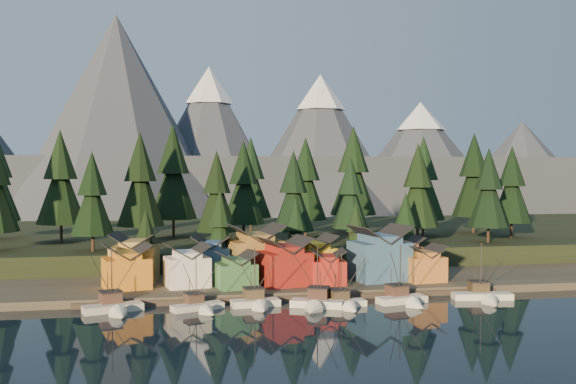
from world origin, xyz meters
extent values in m
plane|color=black|center=(0.00, 0.00, 0.00)|extent=(500.00, 500.00, 0.00)
cube|color=#3C352B|center=(0.00, 40.00, 0.75)|extent=(400.00, 50.00, 1.50)
cube|color=black|center=(0.00, 90.00, 3.00)|extent=(420.00, 100.00, 6.00)
cube|color=#463A32|center=(0.00, 16.50, 0.50)|extent=(80.00, 4.00, 1.00)
cube|color=#444B57|center=(0.00, 240.00, 15.00)|extent=(560.00, 160.00, 30.00)
cone|color=#444B57|center=(-45.00, 180.00, 45.00)|extent=(100.00, 100.00, 90.00)
cone|color=#444B57|center=(-5.00, 198.00, 36.00)|extent=(80.00, 80.00, 72.00)
cone|color=white|center=(-5.00, 198.00, 63.36)|extent=(22.40, 22.40, 17.28)
cone|color=#444B57|center=(45.00, 186.00, 34.00)|extent=(84.00, 84.00, 68.00)
cone|color=white|center=(45.00, 186.00, 59.84)|extent=(23.52, 23.52, 16.32)
cone|color=#444B57|center=(100.00, 202.00, 29.00)|extent=(92.00, 92.00, 58.00)
cone|color=white|center=(100.00, 202.00, 51.04)|extent=(25.76, 25.76, 13.92)
cone|color=#444B57|center=(160.00, 210.00, 25.00)|extent=(88.00, 88.00, 50.00)
cube|color=beige|center=(-32.56, 11.67, 0.38)|extent=(10.55, 6.15, 1.75)
cone|color=beige|center=(-30.90, 6.42, 0.38)|extent=(4.16, 4.25, 3.28)
cube|color=black|center=(-32.56, 11.67, -0.27)|extent=(10.80, 6.27, 0.38)
cube|color=brown|center=(-33.12, 13.42, 2.08)|extent=(4.32, 4.18, 1.97)
cube|color=#262323|center=(-33.12, 13.42, 3.17)|extent=(4.60, 4.46, 0.22)
cylinder|color=black|center=(-32.75, 12.25, 6.12)|extent=(0.20, 0.20, 9.84)
cylinder|color=black|center=(-33.74, 15.40, 3.61)|extent=(0.15, 0.15, 4.81)
cube|color=beige|center=(-18.19, 10.50, 0.32)|extent=(9.54, 5.85, 1.46)
cone|color=beige|center=(-16.38, 5.81, 0.32)|extent=(3.68, 3.90, 2.73)
cube|color=black|center=(-18.19, 10.50, -0.23)|extent=(9.76, 5.97, 0.32)
cube|color=brown|center=(-18.79, 12.07, 1.73)|extent=(3.70, 3.60, 1.64)
cube|color=#262323|center=(-18.79, 12.07, 2.64)|extent=(3.94, 3.83, 0.18)
cylinder|color=black|center=(-18.39, 11.02, 5.10)|extent=(0.16, 0.16, 8.20)
cylinder|color=black|center=(-19.48, 13.84, 3.01)|extent=(0.13, 0.13, 4.01)
cube|color=silver|center=(-7.88, 11.57, 0.36)|extent=(8.91, 4.03, 1.65)
cone|color=silver|center=(-7.36, 6.87, 0.36)|extent=(3.41, 3.27, 3.10)
cube|color=black|center=(-7.88, 11.57, -0.26)|extent=(9.13, 4.11, 0.36)
cube|color=brown|center=(-8.05, 13.14, 1.97)|extent=(3.63, 3.45, 1.86)
cube|color=#262323|center=(-8.05, 13.14, 3.00)|extent=(3.86, 3.68, 0.21)
cylinder|color=black|center=(-7.94, 12.09, 5.79)|extent=(0.19, 0.19, 9.31)
cylinder|color=black|center=(-8.25, 14.92, 3.41)|extent=(0.14, 0.14, 4.55)
cube|color=silver|center=(2.79, 8.98, 0.38)|extent=(9.85, 6.52, 1.75)
cone|color=silver|center=(0.88, 4.25, 0.38)|extent=(4.23, 4.17, 3.29)
cube|color=black|center=(2.79, 8.98, -0.27)|extent=(10.09, 6.66, 0.38)
cube|color=#442C24|center=(3.42, 10.56, 2.08)|extent=(4.48, 4.36, 1.97)
cube|color=#262323|center=(3.42, 10.56, 3.18)|extent=(4.76, 4.64, 0.22)
cylinder|color=black|center=(3.00, 9.51, 6.14)|extent=(0.20, 0.20, 9.86)
cylinder|color=black|center=(4.14, 12.35, 3.62)|extent=(0.15, 0.15, 4.82)
cube|color=white|center=(7.34, 8.52, 0.33)|extent=(8.67, 3.89, 1.50)
cone|color=white|center=(7.95, 3.97, 0.33)|extent=(3.16, 3.20, 2.81)
cube|color=black|center=(7.34, 8.52, -0.23)|extent=(8.87, 3.97, 0.33)
cube|color=#4A3B27|center=(7.13, 10.03, 1.78)|extent=(3.34, 3.18, 1.68)
cube|color=#262323|center=(7.13, 10.03, 2.71)|extent=(3.55, 3.39, 0.19)
cylinder|color=black|center=(7.27, 9.02, 5.24)|extent=(0.17, 0.17, 8.42)
cylinder|color=black|center=(6.90, 11.75, 3.09)|extent=(0.13, 0.13, 4.12)
cube|color=silver|center=(18.83, 9.54, 0.37)|extent=(9.85, 5.14, 1.68)
cone|color=silver|center=(19.97, 4.52, 0.37)|extent=(3.78, 3.82, 3.15)
cube|color=black|center=(18.83, 9.54, -0.26)|extent=(10.08, 5.25, 0.37)
cube|color=brown|center=(18.45, 11.22, 1.99)|extent=(3.97, 3.81, 1.89)
cube|color=#262323|center=(18.45, 11.22, 3.04)|extent=(4.22, 4.06, 0.21)
cylinder|color=black|center=(18.70, 10.10, 5.87)|extent=(0.19, 0.19, 9.44)
cylinder|color=black|center=(18.02, 13.12, 3.46)|extent=(0.15, 0.15, 4.61)
cube|color=silver|center=(34.88, 9.97, 0.37)|extent=(11.37, 4.81, 1.67)
cone|color=silver|center=(33.94, 4.00, 0.37)|extent=(3.68, 4.20, 3.13)
cube|color=black|center=(34.88, 9.97, -0.26)|extent=(11.64, 4.90, 0.37)
cube|color=#463725|center=(35.19, 11.96, 1.99)|extent=(3.79, 3.62, 1.88)
cube|color=#262323|center=(35.19, 11.96, 3.03)|extent=(4.03, 3.86, 0.21)
cylinder|color=black|center=(34.98, 10.63, 5.85)|extent=(0.19, 0.19, 9.40)
cylinder|color=black|center=(35.54, 14.21, 3.45)|extent=(0.15, 0.15, 4.60)
cube|color=orange|center=(-31.16, 25.36, 4.43)|extent=(10.04, 9.25, 5.86)
cube|color=orange|center=(-31.16, 25.36, 7.95)|extent=(6.27, 8.21, 1.20)
cube|color=white|center=(-19.61, 25.10, 4.39)|extent=(9.29, 8.60, 5.79)
cube|color=white|center=(-19.61, 25.10, 7.84)|extent=(5.73, 7.73, 1.13)
cube|color=#3B6E3F|center=(-10.35, 21.97, 3.88)|extent=(8.26, 7.88, 4.76)
cube|color=#3B6E3F|center=(-10.35, 21.97, 6.75)|extent=(5.08, 7.15, 1.00)
cube|color=maroon|center=(-0.55, 23.53, 4.79)|extent=(10.93, 10.11, 6.57)
cube|color=maroon|center=(-0.55, 23.53, 8.71)|extent=(6.81, 9.00, 1.31)
cube|color=#A12119|center=(8.26, 23.02, 3.90)|extent=(7.51, 7.51, 4.80)
cube|color=#A12119|center=(8.26, 23.02, 6.76)|extent=(4.49, 6.99, 0.94)
cube|color=#375D83|center=(19.81, 25.33, 5.47)|extent=(12.17, 10.79, 7.93)
cube|color=#375D83|center=(19.81, 25.33, 10.17)|extent=(7.37, 9.77, 1.51)
cube|color=#C17431|center=(28.40, 22.51, 4.06)|extent=(8.01, 7.17, 5.13)
cube|color=#C17431|center=(28.40, 22.51, 7.14)|extent=(4.66, 6.74, 1.05)
cube|color=#B0883E|center=(-30.09, 33.91, 5.04)|extent=(10.11, 9.25, 7.07)
cube|color=#B0883E|center=(-30.09, 33.91, 9.20)|extent=(6.04, 8.53, 1.28)
cube|color=#3B638D|center=(-14.08, 34.22, 4.78)|extent=(9.34, 8.94, 6.55)
cube|color=#3B638D|center=(-14.08, 34.22, 8.61)|extent=(5.75, 8.11, 1.13)
cube|color=olive|center=(-5.27, 31.87, 5.52)|extent=(11.95, 10.60, 8.04)
cube|color=olive|center=(-5.27, 31.87, 10.28)|extent=(7.15, 9.70, 1.51)
cube|color=gold|center=(7.19, 31.73, 4.61)|extent=(9.84, 8.56, 6.21)
cube|color=gold|center=(7.19, 31.73, 8.32)|extent=(5.91, 7.78, 1.24)
cube|color=beige|center=(21.02, 34.12, 4.80)|extent=(9.68, 8.92, 6.60)
cube|color=beige|center=(21.02, 34.12, 8.68)|extent=(5.90, 8.10, 1.19)
cube|color=#975B35|center=(28.41, 33.56, 4.42)|extent=(7.19, 6.74, 5.83)
cube|color=#975B35|center=(28.41, 33.56, 7.82)|extent=(3.96, 6.60, 1.01)
cylinder|color=#332319|center=(-50.00, 68.00, 8.50)|extent=(0.70, 0.70, 5.01)
cone|color=black|center=(-50.00, 68.00, 19.36)|extent=(12.25, 12.25, 17.26)
cone|color=black|center=(-50.00, 68.00, 28.26)|extent=(8.35, 8.35, 12.52)
cylinder|color=#332319|center=(-40.00, 48.00, 7.98)|extent=(0.70, 0.70, 3.97)
cone|color=black|center=(-40.00, 48.00, 16.58)|extent=(9.69, 9.69, 13.66)
cone|color=black|center=(-40.00, 48.00, 23.63)|extent=(6.61, 6.61, 9.91)
cylinder|color=#332319|center=(-30.00, 60.00, 8.44)|extent=(0.70, 0.70, 4.87)
cone|color=black|center=(-30.00, 60.00, 18.99)|extent=(11.91, 11.91, 16.78)
cone|color=black|center=(-30.00, 60.00, 27.65)|extent=(8.12, 8.12, 12.18)
cylinder|color=#332319|center=(-22.00, 75.00, 8.71)|extent=(0.70, 0.70, 5.42)
cone|color=black|center=(-22.00, 75.00, 20.47)|extent=(13.26, 13.26, 18.68)
cone|color=black|center=(-22.00, 75.00, 30.11)|extent=(9.04, 9.04, 13.56)
cylinder|color=#332319|center=(-12.00, 50.00, 8.02)|extent=(0.70, 0.70, 4.03)
cone|color=black|center=(-12.00, 50.00, 16.75)|extent=(9.86, 9.86, 13.89)
cone|color=black|center=(-12.00, 50.00, 23.92)|extent=(6.72, 6.72, 10.08)
cylinder|color=#332319|center=(-4.00, 65.00, 8.30)|extent=(0.70, 0.70, 4.59)
cone|color=black|center=(-4.00, 65.00, 18.24)|extent=(11.22, 11.22, 15.81)
cone|color=black|center=(-4.00, 65.00, 26.41)|extent=(7.65, 7.65, 11.48)
cylinder|color=#332319|center=(6.00, 48.00, 8.02)|extent=(0.70, 0.70, 4.05)
cone|color=black|center=(6.00, 48.00, 16.79)|extent=(9.89, 9.89, 13.94)
cone|color=black|center=(6.00, 48.00, 23.98)|extent=(6.74, 6.74, 10.12)
cylinder|color=#332319|center=(14.00, 72.00, 8.41)|extent=(0.70, 0.70, 4.82)
cone|color=black|center=(14.00, 72.00, 18.86)|extent=(11.79, 11.79, 16.61)
cone|color=black|center=(14.00, 72.00, 27.43)|extent=(8.04, 8.04, 12.06)
cylinder|color=#332319|center=(22.00, 55.00, 7.91)|extent=(0.70, 0.70, 3.82)
cone|color=black|center=(22.00, 55.00, 16.19)|extent=(9.34, 9.34, 13.16)
cone|color=black|center=(22.00, 55.00, 22.98)|extent=(6.37, 6.37, 9.55)
cylinder|color=#332319|center=(30.00, 80.00, 8.75)|extent=(0.70, 0.70, 5.51)
cone|color=black|center=(30.00, 80.00, 20.68)|extent=(13.46, 13.46, 18.97)
cone|color=black|center=(30.00, 80.00, 30.47)|extent=(9.18, 9.18, 13.77)
cylinder|color=#332319|center=(38.00, 50.00, 8.20)|extent=(0.70, 0.70, 4.39)
cone|color=black|center=(38.00, 50.00, 17.71)|extent=(10.73, 10.73, 15.12)
cone|color=black|center=(38.00, 50.00, 25.51)|extent=(7.32, 7.32, 10.98)
cylinder|color=#332319|center=(46.00, 66.00, 8.43)|extent=(0.70, 0.70, 4.86)
cone|color=black|center=(46.00, 66.00, 18.95)|extent=(11.87, 11.87, 16.73)
cone|color=black|center=(46.00, 66.00, 27.58)|extent=(8.09, 8.09, 12.14)
cylinder|color=#332319|center=(56.00, 48.00, 8.11)|extent=(0.70, 0.70, 4.21)
cone|color=black|center=(56.00, 48.00, 17.23)|extent=(10.29, 10.29, 14.50)
cone|color=black|center=(56.00, 48.00, 24.71)|extent=(7.02, 7.02, 10.53)
cylinder|color=#332319|center=(64.00, 72.00, 8.56)|extent=(0.70, 0.70, 5.13)
cone|color=black|center=(64.00, 72.00, 19.67)|extent=(12.53, 12.53, 17.66)
cone|color=black|center=(64.00, 72.00, 28.78)|extent=(8.54, 8.54, 12.81)
cylinder|color=#332319|center=(0.00, 82.00, 8.45)|extent=(0.70, 0.70, 4.90)
cone|color=black|center=(0.00, 82.00, 19.06)|extent=(11.97, 11.97, 16.87)
cone|color=black|center=(0.00, 82.00, 27.77)|extent=(8.16, 8.16, 12.24)
cylinder|color=#332319|center=(68.00, 58.00, 8.19)|extent=(0.70, 0.70, 4.38)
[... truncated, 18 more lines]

